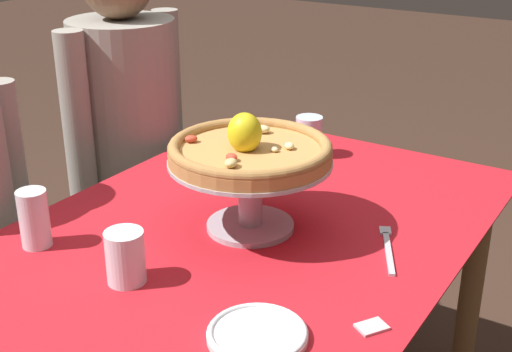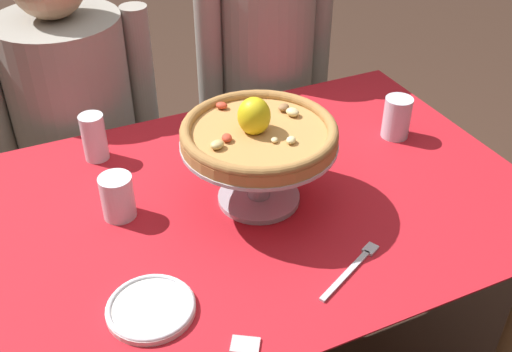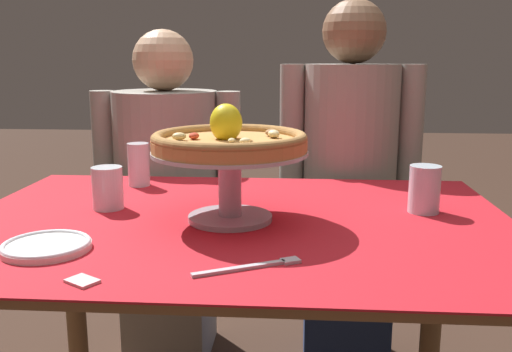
# 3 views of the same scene
# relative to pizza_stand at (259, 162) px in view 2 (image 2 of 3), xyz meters

# --- Properties ---
(dining_table) EXTENTS (1.24, 0.88, 0.71)m
(dining_table) POSITION_rel_pizza_stand_xyz_m (0.01, 0.01, -0.21)
(dining_table) COLOR olive
(dining_table) RESTS_ON ground
(pizza_stand) EXTENTS (0.34, 0.34, 0.16)m
(pizza_stand) POSITION_rel_pizza_stand_xyz_m (0.00, 0.00, 0.00)
(pizza_stand) COLOR #B7B7C1
(pizza_stand) RESTS_ON dining_table
(pizza) EXTENTS (0.34, 0.34, 0.10)m
(pizza) POSITION_rel_pizza_stand_xyz_m (-0.00, 0.00, 0.08)
(pizza) COLOR #BC8447
(pizza) RESTS_ON pizza_stand
(water_glass_back_left) EXTENTS (0.06, 0.06, 0.12)m
(water_glass_back_left) POSITION_rel_pizza_stand_xyz_m (-0.30, 0.33, -0.05)
(water_glass_back_left) COLOR white
(water_glass_back_left) RESTS_ON dining_table
(water_glass_side_left) EXTENTS (0.07, 0.07, 0.10)m
(water_glass_side_left) POSITION_rel_pizza_stand_xyz_m (-0.30, 0.08, -0.06)
(water_glass_side_left) COLOR white
(water_glass_side_left) RESTS_ON dining_table
(water_glass_side_right) EXTENTS (0.07, 0.07, 0.11)m
(water_glass_side_right) POSITION_rel_pizza_stand_xyz_m (0.44, 0.10, -0.05)
(water_glass_side_right) COLOR silver
(water_glass_side_right) RESTS_ON dining_table
(side_plate) EXTENTS (0.17, 0.17, 0.02)m
(side_plate) POSITION_rel_pizza_stand_xyz_m (-0.32, -0.22, -0.09)
(side_plate) COLOR white
(side_plate) RESTS_ON dining_table
(dinner_fork) EXTENTS (0.18, 0.10, 0.01)m
(dinner_fork) POSITION_rel_pizza_stand_xyz_m (0.07, -0.28, -0.10)
(dinner_fork) COLOR #B7B7C1
(dinner_fork) RESTS_ON dining_table
(sugar_packet) EXTENTS (0.06, 0.06, 0.00)m
(sugar_packet) POSITION_rel_pizza_stand_xyz_m (-0.20, -0.37, -0.10)
(sugar_packet) COLOR beige
(sugar_packet) RESTS_ON dining_table
(diner_left) EXTENTS (0.51, 0.36, 1.16)m
(diner_left) POSITION_rel_pizza_stand_xyz_m (-0.30, 0.67, -0.25)
(diner_left) COLOR gray
(diner_left) RESTS_ON ground
(diner_right) EXTENTS (0.46, 0.32, 1.25)m
(diner_right) POSITION_rel_pizza_stand_xyz_m (0.32, 0.64, -0.22)
(diner_right) COLOR navy
(diner_right) RESTS_ON ground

